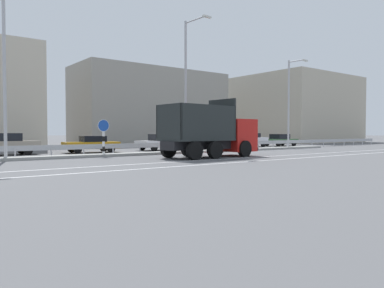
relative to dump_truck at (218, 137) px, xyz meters
name	(u,v)px	position (x,y,z in m)	size (l,w,h in m)	color
ground_plane	(197,154)	(0.50, 2.84, -1.29)	(320.00, 320.00, 0.00)	#565659
lane_strip_0	(228,159)	(-0.82, -1.84, -1.29)	(60.64, 0.16, 0.01)	silver
lane_strip_1	(256,161)	(-0.82, -4.07, -1.29)	(60.64, 0.16, 0.01)	silver
median_island	(184,152)	(0.50, 4.43, -1.20)	(33.35, 1.10, 0.18)	gray
median_guardrail	(175,145)	(0.50, 5.54, -0.72)	(60.64, 0.09, 0.78)	#9EA0A5
dump_truck	(218,137)	(0.00, 0.00, 0.00)	(6.73, 3.05, 3.70)	red
median_road_sign	(104,137)	(-5.86, 4.43, -0.01)	(0.78, 0.16, 2.39)	white
street_lamp_1	(5,52)	(-11.57, 4.42, 4.66)	(0.70, 2.38, 10.86)	#ADADB2
street_lamp_2	(187,80)	(0.56, 4.06, 4.11)	(0.71, 2.56, 9.74)	#ADADB2
street_lamp_3	(290,100)	(12.70, 4.23, 3.29)	(0.71, 1.90, 8.28)	#ADADB2
parked_car_2	(3,144)	(-10.69, 9.93, -0.53)	(4.58, 1.87, 1.51)	gray
parked_car_3	(92,144)	(-4.57, 9.51, -0.63)	(4.24, 2.02, 1.28)	#B27A14
parked_car_4	(161,142)	(1.68, 9.43, -0.59)	(4.20, 2.18, 1.40)	silver
parked_car_5	(210,141)	(7.30, 9.47, -0.53)	(4.50, 2.27, 1.45)	#335B33
parked_car_6	(249,140)	(13.08, 9.83, -0.54)	(4.39, 1.87, 1.47)	silver
parked_car_7	(280,140)	(17.91, 9.60, -0.61)	(4.26, 2.01, 1.36)	#335B33
background_building_1	(152,108)	(9.79, 24.30, 3.51)	(19.84, 8.20, 9.59)	gray
background_building_2	(294,110)	(34.23, 20.18, 3.86)	(16.78, 15.16, 10.30)	#B7AD99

